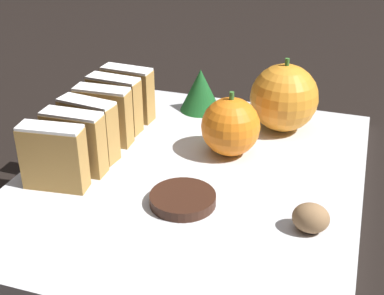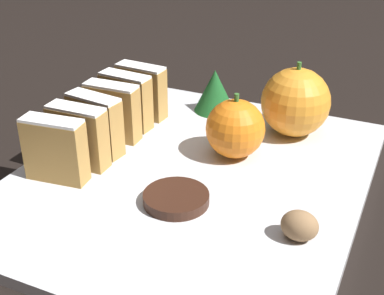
{
  "view_description": "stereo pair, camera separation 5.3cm",
  "coord_description": "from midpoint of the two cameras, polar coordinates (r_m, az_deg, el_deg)",
  "views": [
    {
      "loc": [
        0.15,
        -0.45,
        0.29
      ],
      "look_at": [
        0.0,
        0.0,
        0.04
      ],
      "focal_mm": 50.0,
      "sensor_mm": 36.0,
      "label": 1
    },
    {
      "loc": [
        0.2,
        -0.43,
        0.29
      ],
      "look_at": [
        0.0,
        0.0,
        0.04
      ],
      "focal_mm": 50.0,
      "sensor_mm": 36.0,
      "label": 2
    }
  ],
  "objects": [
    {
      "name": "stollen_slice_second",
      "position": [
        0.55,
        -15.15,
        0.46
      ],
      "size": [
        0.06,
        0.02,
        0.07
      ],
      "color": "#B28442",
      "rests_on": "serving_platter"
    },
    {
      "name": "stollen_slice_sixth",
      "position": [
        0.66,
        -9.16,
        5.66
      ],
      "size": [
        0.06,
        0.03,
        0.07
      ],
      "color": "#B28442",
      "rests_on": "serving_platter"
    },
    {
      "name": "walnut",
      "position": [
        0.46,
        9.37,
        -7.53
      ],
      "size": [
        0.03,
        0.03,
        0.03
      ],
      "color": "#8E6B47",
      "rests_on": "serving_platter"
    },
    {
      "name": "stollen_slice_fourth",
      "position": [
        0.6,
        -11.92,
        3.29
      ],
      "size": [
        0.06,
        0.02,
        0.07
      ],
      "color": "#B28442",
      "rests_on": "serving_platter"
    },
    {
      "name": "stollen_slice_front",
      "position": [
        0.53,
        -17.36,
        -1.08
      ],
      "size": [
        0.06,
        0.03,
        0.07
      ],
      "color": "#B28442",
      "rests_on": "serving_platter"
    },
    {
      "name": "orange_far",
      "position": [
        0.57,
        1.48,
        2.18
      ],
      "size": [
        0.06,
        0.06,
        0.07
      ],
      "color": "orange",
      "rests_on": "serving_platter"
    },
    {
      "name": "serving_platter",
      "position": [
        0.55,
        -2.77,
        -3.39
      ],
      "size": [
        0.34,
        0.4,
        0.01
      ],
      "color": "silver",
      "rests_on": "ground_plane"
    },
    {
      "name": "evergreen_sprig",
      "position": [
        0.68,
        -1.35,
        6.11
      ],
      "size": [
        0.05,
        0.05,
        0.05
      ],
      "color": "#195623",
      "rests_on": "serving_platter"
    },
    {
      "name": "stollen_slice_third",
      "position": [
        0.58,
        -13.45,
        1.94
      ],
      "size": [
        0.06,
        0.03,
        0.07
      ],
      "color": "#B28442",
      "rests_on": "serving_platter"
    },
    {
      "name": "stollen_slice_fifth",
      "position": [
        0.63,
        -10.65,
        4.55
      ],
      "size": [
        0.06,
        0.03,
        0.07
      ],
      "color": "#B28442",
      "rests_on": "serving_platter"
    },
    {
      "name": "chocolate_cookie",
      "position": [
        0.5,
        -4.07,
        -5.61
      ],
      "size": [
        0.06,
        0.06,
        0.01
      ],
      "color": "#381E14",
      "rests_on": "serving_platter"
    },
    {
      "name": "orange_near",
      "position": [
        0.63,
        7.41,
        5.23
      ],
      "size": [
        0.08,
        0.08,
        0.09
      ],
      "color": "orange",
      "rests_on": "serving_platter"
    },
    {
      "name": "ground_plane",
      "position": [
        0.55,
        -2.76,
        -3.92
      ],
      "size": [
        6.0,
        6.0,
        0.0
      ],
      "primitive_type": "plane",
      "color": "black"
    }
  ]
}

